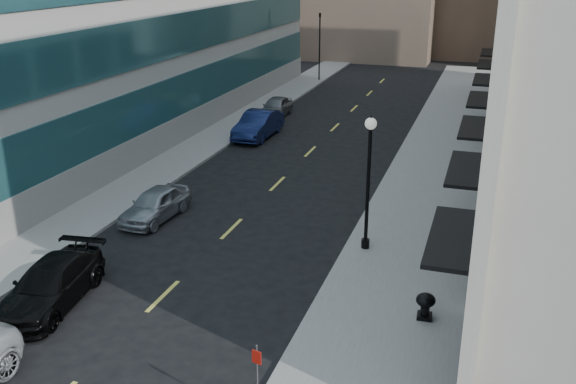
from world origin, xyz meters
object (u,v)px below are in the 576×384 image
Objects in this scene: urn_planter at (425,303)px; traffic_signal at (320,17)px; car_blue_sedan at (258,125)px; lamppost at (369,172)px; car_black_pickup at (51,285)px; car_grey_sedan at (276,107)px; car_silver_sedan at (155,204)px; sign_post at (257,373)px.

traffic_signal is at bearing 109.90° from urn_planter.
urn_planter is (12.61, -18.94, -0.16)m from car_blue_sedan.
car_black_pickup is at bearing -141.44° from lamppost.
car_grey_sedan is at bearing 117.71° from lamppost.
car_silver_sedan is 0.76× the size of lamppost.
car_black_pickup reaches higher than car_grey_sedan.
urn_planter is (13.40, -24.71, -0.03)m from car_grey_sedan.
traffic_signal is at bearing 95.37° from car_blue_sedan.
car_grey_sedan is (-1.60, 27.35, -0.02)m from car_black_pickup.
lamppost is at bearing 1.28° from car_silver_sedan.
urn_planter is at bearing -55.25° from car_blue_sedan.
car_grey_sedan is 22.94m from lamppost.
car_blue_sedan reaches higher than car_grey_sedan.
urn_planter is at bearing -62.59° from car_grey_sedan.
car_silver_sedan is 0.80× the size of car_blue_sedan.
car_black_pickup is 1.21× the size of car_grey_sedan.
car_blue_sedan is 17.60m from lamppost.
lamppost reaches higher than car_blue_sedan.
sign_post is (10.80, -45.01, -4.16)m from traffic_signal.
traffic_signal reaches higher than car_black_pickup.
urn_planter is (2.80, -4.53, -2.59)m from lamppost.
lamppost is 10.74m from sign_post.
lamppost is 2.45× the size of sign_post.
sign_post is (10.10, -30.78, 0.87)m from car_grey_sedan.
lamppost is (9.36, -0.41, 2.57)m from car_silver_sedan.
traffic_signal reaches higher than car_blue_sedan.
sign_post is 2.55× the size of urn_planter.
car_grey_sedan is (-1.24, 19.77, 0.01)m from car_silver_sedan.
lamppost is (11.30, -34.41, -2.46)m from traffic_signal.
car_silver_sedan is at bearing 85.52° from car_black_pickup.
traffic_signal is 1.32× the size of lamppost.
sign_post reaches higher than urn_planter.
car_black_pickup is 5.78× the size of urn_planter.
car_blue_sedan is (-0.44, 14.00, 0.15)m from car_silver_sedan.
car_grey_sedan is at bearing -87.18° from traffic_signal.
car_silver_sedan is at bearing -86.74° from traffic_signal.
car_black_pickup reaches higher than car_silver_sedan.
sign_post is at bearing -92.69° from lamppost.
car_black_pickup is at bearing -86.76° from car_blue_sedan.
car_blue_sedan is (-0.81, 21.58, 0.12)m from car_black_pickup.
traffic_signal is 20.64m from car_blue_sedan.
car_blue_sedan is at bearing 84.92° from car_black_pickup.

